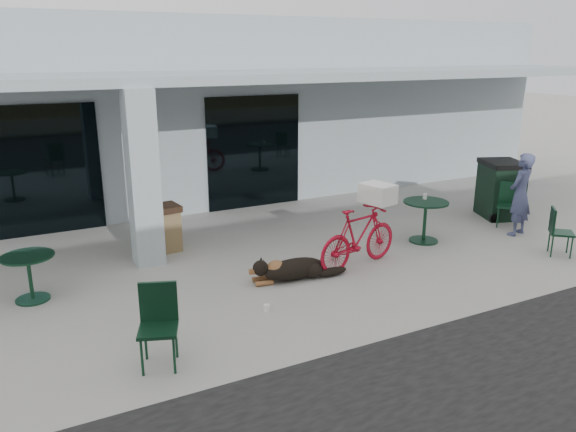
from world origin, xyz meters
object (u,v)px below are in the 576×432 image
cafe_chair_far_a (562,232)px  dog (294,268)px  cafe_table_near (30,278)px  trash_receptacle (165,228)px  cafe_chair_near (158,328)px  wheeled_bin (500,189)px  cafe_chair_far_b (508,205)px  cafe_table_far (425,221)px  person (520,195)px  bicycle (359,237)px

cafe_chair_far_a → dog: bearing=118.5°
cafe_table_near → trash_receptacle: size_ratio=0.87×
dog → cafe_chair_near: bearing=-141.0°
dog → cafe_chair_near: cafe_chair_near is taller
cafe_chair_near → wheeled_bin: bearing=37.9°
dog → cafe_chair_far_b: size_ratio=1.31×
cafe_table_far → trash_receptacle: 5.13m
cafe_chair_far_a → cafe_table_far: bearing=86.8°
person → cafe_chair_far_a: bearing=61.9°
cafe_chair_far_b → person: size_ratio=0.56×
bicycle → wheeled_bin: wheeled_bin is taller
cafe_table_far → trash_receptacle: trash_receptacle is taller
person → trash_receptacle: (-6.81, 2.40, -0.41)m
bicycle → wheeled_bin: (4.68, 1.14, 0.10)m
cafe_chair_near → cafe_table_near: bearing=134.5°
cafe_table_near → wheeled_bin: 9.97m
cafe_chair_far_b → cafe_chair_near: bearing=-114.4°
dog → person: size_ratio=0.73×
cafe_chair_near → cafe_chair_far_a: bearing=23.0°
dog → cafe_table_far: cafe_table_far is taller
dog → cafe_chair_far_b: (5.54, 0.50, 0.27)m
dog → person: (5.29, 0.01, 0.65)m
cafe_table_near → person: (9.28, -1.13, 0.50)m
cafe_chair_near → person: size_ratio=0.59×
cafe_chair_near → person: bearing=31.7°
person → trash_receptacle: bearing=-35.3°
trash_receptacle → wheeled_bin: wheeled_bin is taller
cafe_table_near → cafe_table_far: bearing=-4.7°
bicycle → wheeled_bin: size_ratio=1.40×
bicycle → wheeled_bin: bearing=-88.7°
cafe_chair_far_a → person: person is taller
cafe_table_near → wheeled_bin: bearing=0.0°
cafe_chair_near → person: 8.19m
dog → cafe_table_far: size_ratio=1.41×
bicycle → trash_receptacle: size_ratio=2.03×
cafe_table_far → person: bearing=-15.0°
cafe_chair_far_b → trash_receptacle: size_ratio=1.07×
cafe_table_near → cafe_chair_far_a: size_ratio=0.87×
bicycle → cafe_table_near: size_ratio=2.34×
cafe_chair_far_b → cafe_table_near: bearing=-132.8°
cafe_chair_far_b → trash_receptacle: cafe_chair_far_b is taller
cafe_table_near → cafe_chair_near: cafe_chair_near is taller
person → bicycle: bearing=-15.9°
bicycle → dog: bicycle is taller
bicycle → cafe_table_near: bicycle is taller
person → cafe_chair_near: bearing=-4.2°
dog → wheeled_bin: wheeled_bin is taller
cafe_table_far → person: person is taller
trash_receptacle → cafe_chair_far_a: bearing=-29.2°
bicycle → cafe_chair_near: 4.35m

